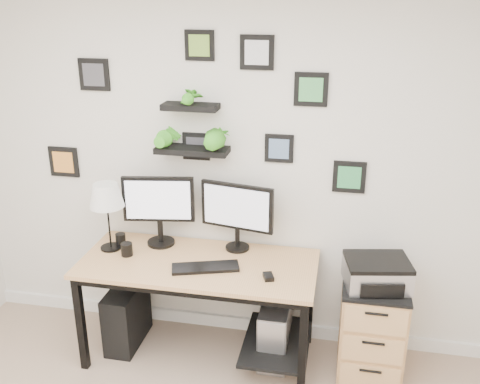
% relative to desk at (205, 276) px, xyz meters
% --- Properties ---
extents(room, '(4.00, 4.00, 4.00)m').
position_rel_desk_xyz_m(room, '(0.17, 0.32, -0.58)').
color(room, tan).
rests_on(room, ground).
extents(desk, '(1.60, 0.70, 0.75)m').
position_rel_desk_xyz_m(desk, '(0.00, 0.00, 0.00)').
color(desk, tan).
rests_on(desk, ground).
extents(monitor_left, '(0.50, 0.23, 0.51)m').
position_rel_desk_xyz_m(monitor_left, '(-0.37, 0.17, 0.42)').
color(monitor_left, black).
rests_on(monitor_left, desk).
extents(monitor_right, '(0.52, 0.20, 0.49)m').
position_rel_desk_xyz_m(monitor_right, '(0.19, 0.20, 0.41)').
color(monitor_right, black).
rests_on(monitor_right, desk).
extents(keyboard, '(0.46, 0.27, 0.02)m').
position_rel_desk_xyz_m(keyboard, '(0.04, -0.12, 0.13)').
color(keyboard, black).
rests_on(keyboard, desk).
extents(mouse, '(0.09, 0.11, 0.03)m').
position_rel_desk_xyz_m(mouse, '(0.46, -0.16, 0.14)').
color(mouse, black).
rests_on(mouse, desk).
extents(table_lamp, '(0.24, 0.24, 0.49)m').
position_rel_desk_xyz_m(table_lamp, '(-0.70, 0.04, 0.52)').
color(table_lamp, black).
rests_on(table_lamp, desk).
extents(mug, '(0.08, 0.08, 0.09)m').
position_rel_desk_xyz_m(mug, '(-0.54, -0.04, 0.17)').
color(mug, black).
rests_on(mug, desk).
extents(pen_cup, '(0.07, 0.07, 0.09)m').
position_rel_desk_xyz_m(pen_cup, '(-0.64, 0.09, 0.17)').
color(pen_cup, black).
rests_on(pen_cup, desk).
extents(pc_tower_black, '(0.20, 0.46, 0.46)m').
position_rel_desk_xyz_m(pc_tower_black, '(-0.60, -0.00, -0.40)').
color(pc_tower_black, black).
rests_on(pc_tower_black, ground).
extents(pc_tower_grey, '(0.20, 0.45, 0.44)m').
position_rel_desk_xyz_m(pc_tower_grey, '(0.49, 0.04, -0.41)').
color(pc_tower_grey, gray).
rests_on(pc_tower_grey, ground).
extents(file_cabinet, '(0.43, 0.53, 0.67)m').
position_rel_desk_xyz_m(file_cabinet, '(1.15, 0.06, -0.29)').
color(file_cabinet, tan).
rests_on(file_cabinet, ground).
extents(printer, '(0.45, 0.39, 0.18)m').
position_rel_desk_xyz_m(printer, '(1.14, 0.02, 0.14)').
color(printer, silver).
rests_on(printer, file_cabinet).
extents(wall_decor, '(2.30, 0.18, 1.07)m').
position_rel_desk_xyz_m(wall_decor, '(-0.09, 0.26, 1.03)').
color(wall_decor, black).
rests_on(wall_decor, ground).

